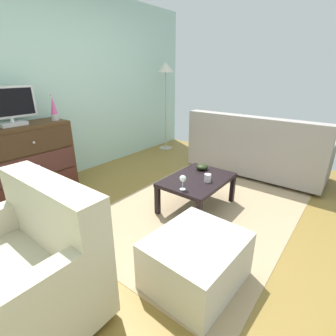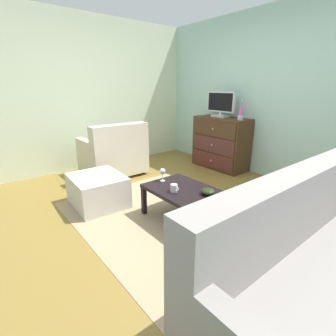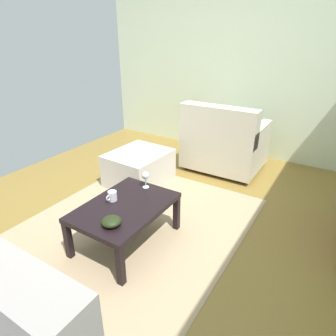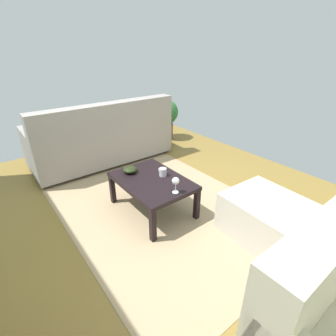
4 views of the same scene
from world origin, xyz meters
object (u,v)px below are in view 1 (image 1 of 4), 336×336
Objects in this scene: dresser at (29,162)px; standing_lamp at (166,76)px; couch_large at (255,152)px; bowl_decorative at (202,167)px; armchair at (23,271)px; coffee_table at (197,182)px; lava_lamp at (54,109)px; mug at (208,178)px; tv at (9,106)px; ottoman at (196,260)px; wine_glass at (183,179)px.

dresser is 0.61× the size of standing_lamp.
bowl_decorative is at bearing 168.68° from couch_large.
couch_large is 3.35m from armchair.
coffee_table is 1.48m from couch_large.
coffee_table is 5.69× the size of bowl_decorative.
coffee_table is at bearing -71.07° from lava_lamp.
coffee_table is at bearing -3.55° from armchair.
mug reaches higher than bowl_decorative.
couch_large is 1.20× the size of standing_lamp.
dresser is at bearing -17.85° from tv.
standing_lamp reaches higher than lava_lamp.
armchair is (-0.85, -1.72, -0.10)m from dresser.
mug is at bearing 25.35° from ottoman.
dresser is 0.73m from lava_lamp.
tv is 0.49m from lava_lamp.
tv is at bearing 111.81° from wine_glass.
lava_lamp is 2.32m from standing_lamp.
tv reaches higher than mug.
ottoman is (-1.24, -0.69, -0.22)m from bowl_decorative.
mug is at bearing -61.22° from tv.
bowl_decorative is (0.27, 0.10, 0.08)m from coffee_table.
mug is 0.36m from bowl_decorative.
standing_lamp is at bearing 41.95° from ottoman.
armchair is (-1.26, -1.67, -0.71)m from lava_lamp.
dresser is 1.98m from wine_glass.
lava_lamp is at bearing -6.07° from dresser.
couch_large reaches higher than wine_glass.
bowl_decorative is 0.16× the size of armchair.
armchair is (-1.53, 0.15, -0.13)m from wine_glass.
tv is 2.35m from bowl_decorative.
dresser reaches higher than bowl_decorative.
standing_lamp is at bearing 25.19° from armchair.
lava_lamp is 2.03m from coffee_table.
dresser is 6.82× the size of bowl_decorative.
tv reaches higher than wine_glass.
dresser reaches higher than armchair.
mug is (1.09, -1.99, -0.73)m from tv.
ottoman is (0.13, -2.45, -0.96)m from tv.
wine_glass is at bearing 41.88° from ottoman.
lava_lamp reaches higher than mug.
dresser is 2.22m from mug.
tv reaches higher than ottoman.
mug is (-0.00, -0.13, 0.09)m from coffee_table.
armchair is at bearing 172.37° from mug.
standing_lamp is at bearing 48.80° from mug.
dresser is at bearing 91.32° from ottoman.
dresser is at bearing 173.93° from lava_lamp.
couch_large is (1.81, -0.11, -0.14)m from wine_glass.
dresser is 1.92m from armchair.
ottoman is at bearing -37.96° from armchair.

